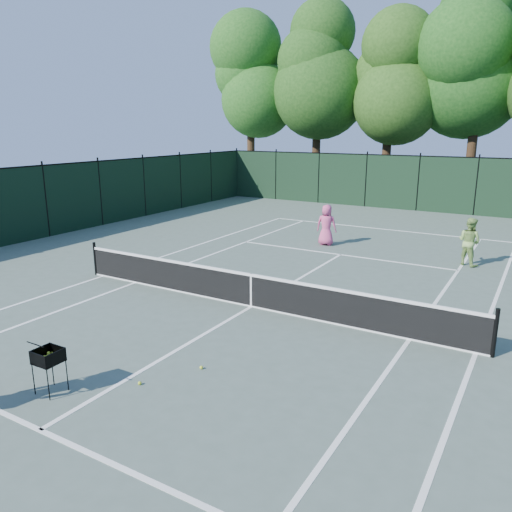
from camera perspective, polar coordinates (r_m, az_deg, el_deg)
The scene contains 20 objects.
ground at distance 13.19m, azimuth -0.55°, elevation -5.82°, with size 90.00×90.00×0.00m, color #4C5C51.
sideline_doubles_left at distance 16.56m, azimuth -17.03°, elevation -2.19°, with size 0.10×23.77×0.01m, color white.
sideline_doubles_right at distance 11.57m, azimuth 23.80°, elevation -10.15°, with size 0.10×23.77×0.01m, color white.
sideline_singles_left at distance 15.61m, azimuth -13.61°, elevation -2.97°, with size 0.10×23.77×0.01m, color white.
sideline_singles_right at distance 11.76m, azimuth 17.12°, elevation -9.12°, with size 0.10×23.77×0.01m, color white.
baseline_far at distance 23.80m, azimuth 14.43°, elevation 2.99°, with size 10.97×0.10×0.01m, color white.
service_line_near at distance 8.92m, azimuth -23.47°, elevation -17.78°, with size 8.23×0.10×0.01m, color white.
service_line_far at distance 18.72m, azimuth 9.63°, elevation 0.16°, with size 8.23×0.10×0.01m, color white.
center_service_line at distance 13.19m, azimuth -0.55°, elevation -5.81°, with size 0.10×12.80×0.01m, color white.
tennis_net at distance 13.03m, azimuth -0.55°, elevation -3.86°, with size 11.69×0.09×1.06m.
fence_far at distance 29.45m, azimuth 18.04°, elevation 7.84°, with size 24.00×0.05×3.00m, color black.
tree_0 at distance 37.66m, azimuth -0.61°, elevation 20.01°, with size 6.40×6.40×13.14m.
tree_1 at distance 35.85m, azimuth 7.18°, elevation 21.04°, with size 6.80×6.80×13.98m.
tree_2 at distance 33.86m, azimuth 15.22°, elevation 19.41°, with size 6.00×6.00×12.40m.
tree_3 at distance 33.46m, azimuth 24.47°, elevation 20.94°, with size 7.00×7.00×14.45m.
player_pink at distance 20.01m, azimuth 8.05°, elevation 3.54°, with size 0.87×0.64×1.63m.
player_green at distance 18.37m, azimuth 23.20°, elevation 1.53°, with size 0.99×0.91×1.64m.
ball_hopper at distance 9.63m, azimuth -22.67°, elevation -10.55°, with size 0.45×0.45×0.83m.
loose_ball_near_cart at distance 9.68m, azimuth -13.14°, elevation -13.97°, with size 0.07×0.07×0.07m, color #B5CC29.
loose_ball_midcourt at distance 10.04m, azimuth -6.27°, elevation -12.55°, with size 0.07×0.07×0.07m, color yellow.
Camera 1 is at (6.40, -10.58, 4.60)m, focal length 35.00 mm.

